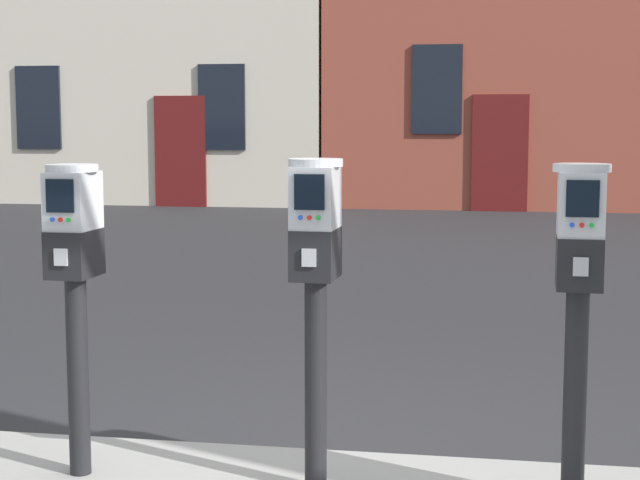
{
  "coord_description": "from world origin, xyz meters",
  "views": [
    {
      "loc": [
        0.74,
        -4.2,
        1.64
      ],
      "look_at": [
        0.03,
        -0.19,
        1.15
      ],
      "focal_mm": 56.61,
      "sensor_mm": 36.0,
      "label": 1
    }
  ],
  "objects": [
    {
      "name": "parking_meter_end_of_row",
      "position": [
        1.05,
        -0.29,
        1.06
      ],
      "size": [
        0.22,
        0.26,
        1.34
      ],
      "rotation": [
        0.0,
        0.0,
        -1.6
      ],
      "color": "black",
      "rests_on": "sidewalk_slab"
    },
    {
      "name": "parking_meter_twin_adjacent",
      "position": [
        0.03,
        -0.29,
        1.07
      ],
      "size": [
        0.22,
        0.26,
        1.35
      ],
      "rotation": [
        0.0,
        0.0,
        -1.6
      ],
      "color": "black",
      "rests_on": "sidewalk_slab"
    },
    {
      "name": "parking_meter_near_kerb",
      "position": [
        -0.99,
        -0.29,
        1.05
      ],
      "size": [
        0.22,
        0.26,
        1.32
      ],
      "rotation": [
        0.0,
        0.0,
        -1.6
      ],
      "color": "black",
      "rests_on": "sidewalk_slab"
    }
  ]
}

